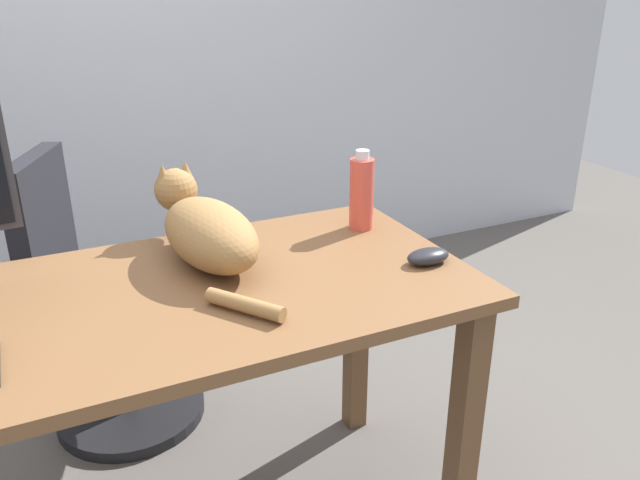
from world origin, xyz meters
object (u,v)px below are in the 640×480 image
(office_chair, at_px, (102,315))
(cat, at_px, (206,229))
(computer_mouse, at_px, (428,256))
(water_bottle, at_px, (362,193))

(office_chair, xyz_separation_m, cat, (0.22, -0.52, 0.44))
(computer_mouse, bearing_deg, water_bottle, 96.72)
(office_chair, bearing_deg, water_bottle, -36.94)
(office_chair, relative_size, cat, 1.47)
(water_bottle, bearing_deg, computer_mouse, -83.28)
(cat, height_order, water_bottle, water_bottle)
(office_chair, relative_size, computer_mouse, 8.20)
(office_chair, height_order, cat, cat)
(office_chair, distance_m, cat, 0.72)
(computer_mouse, bearing_deg, cat, 152.58)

